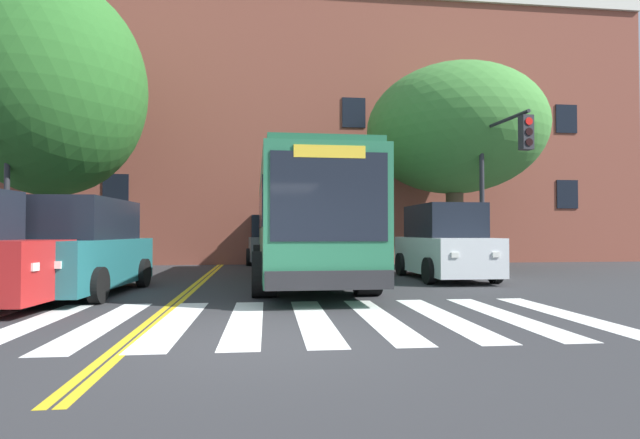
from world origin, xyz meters
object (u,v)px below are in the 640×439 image
object	(u,v)px
city_bus	(303,220)
car_teal_near_lane	(82,249)
traffic_light_near_corner	(499,165)
car_white_far_lane	(444,244)
street_tree_curbside_small	(51,89)
street_tree_curbside_large	(454,131)
car_grey_behind_bus	(268,241)

from	to	relation	value
city_bus	car_teal_near_lane	xyz separation A→B (m)	(-5.46, -2.40, -0.77)
traffic_light_near_corner	car_white_far_lane	bearing A→B (deg)	176.06
street_tree_curbside_small	car_white_far_lane	bearing A→B (deg)	-11.74
traffic_light_near_corner	city_bus	bearing A→B (deg)	-178.54
car_white_far_lane	street_tree_curbside_small	world-z (taller)	street_tree_curbside_small
city_bus	street_tree_curbside_small	size ratio (longest dim) A/B	1.11
car_white_far_lane	street_tree_curbside_large	world-z (taller)	street_tree_curbside_large
car_grey_behind_bus	traffic_light_near_corner	world-z (taller)	traffic_light_near_corner
traffic_light_near_corner	street_tree_curbside_small	xyz separation A→B (m)	(-14.58, 2.78, 2.74)
car_grey_behind_bus	street_tree_curbside_large	size ratio (longest dim) A/B	0.66
car_teal_near_lane	street_tree_curbside_large	world-z (taller)	street_tree_curbside_large
city_bus	car_grey_behind_bus	size ratio (longest dim) A/B	2.09
city_bus	car_white_far_lane	world-z (taller)	city_bus
city_bus	car_white_far_lane	bearing A→B (deg)	3.63
street_tree_curbside_small	car_grey_behind_bus	bearing A→B (deg)	38.73
car_teal_near_lane	traffic_light_near_corner	distance (m)	12.27
car_grey_behind_bus	traffic_light_near_corner	bearing A→B (deg)	-50.80
car_white_far_lane	traffic_light_near_corner	distance (m)	3.08
traffic_light_near_corner	street_tree_curbside_small	distance (m)	15.09
car_teal_near_lane	street_tree_curbside_large	distance (m)	14.38
car_grey_behind_bus	traffic_light_near_corner	xyz separation A→B (m)	(7.14, -8.75, 2.54)
street_tree_curbside_small	street_tree_curbside_large	bearing A→B (deg)	5.22
car_teal_near_lane	street_tree_curbside_small	bearing A→B (deg)	118.06
car_teal_near_lane	traffic_light_near_corner	size ratio (longest dim) A/B	0.94
car_white_far_lane	city_bus	bearing A→B (deg)	-176.37
car_teal_near_lane	car_grey_behind_bus	bearing A→B (deg)	67.89
car_teal_near_lane	street_tree_curbside_small	xyz separation A→B (m)	(-2.85, 5.34, 5.27)
car_grey_behind_bus	street_tree_curbside_large	xyz separation A→B (m)	(7.33, -4.62, 4.48)
traffic_light_near_corner	car_grey_behind_bus	bearing A→B (deg)	129.20
car_teal_near_lane	street_tree_curbside_large	bearing A→B (deg)	29.29
car_teal_near_lane	car_grey_behind_bus	distance (m)	12.20
city_bus	traffic_light_near_corner	world-z (taller)	traffic_light_near_corner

